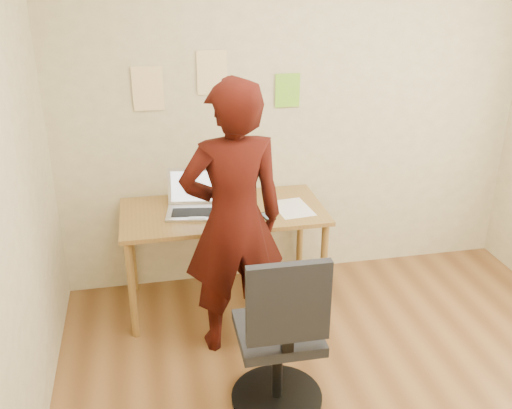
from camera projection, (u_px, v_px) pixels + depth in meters
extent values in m
cube|color=beige|center=(295.00, 106.00, 4.16)|extent=(3.50, 0.04, 2.70)
cube|color=olive|center=(223.00, 212.00, 3.94)|extent=(1.40, 0.70, 0.03)
cylinder|color=olive|center=(132.00, 290.00, 3.70)|extent=(0.05, 0.05, 0.71)
cylinder|color=olive|center=(323.00, 270.00, 3.94)|extent=(0.05, 0.05, 0.71)
cylinder|color=olive|center=(132.00, 248.00, 4.24)|extent=(0.05, 0.05, 0.71)
cylinder|color=olive|center=(300.00, 233.00, 4.48)|extent=(0.05, 0.05, 0.71)
cube|color=#BBBBC3|center=(194.00, 213.00, 3.87)|extent=(0.40, 0.31, 0.02)
cube|color=black|center=(194.00, 212.00, 3.86)|extent=(0.32, 0.19, 0.00)
cube|color=#BBBBC3|center=(194.00, 186.00, 3.96)|extent=(0.38, 0.13, 0.25)
cube|color=white|center=(194.00, 186.00, 3.96)|extent=(0.33, 0.11, 0.20)
cube|color=white|center=(293.00, 208.00, 3.96)|extent=(0.26, 0.35, 0.00)
cube|color=black|center=(267.00, 216.00, 3.83)|extent=(0.10, 0.14, 0.01)
cube|color=#3F4C59|center=(267.00, 216.00, 3.83)|extent=(0.08, 0.12, 0.00)
cube|color=#FED998|center=(148.00, 89.00, 3.87)|extent=(0.21, 0.00, 0.30)
cube|color=#FED998|center=(212.00, 73.00, 3.91)|extent=(0.21, 0.00, 0.30)
cube|color=#82D32F|center=(288.00, 90.00, 4.07)|extent=(0.18, 0.00, 0.24)
cube|color=black|center=(278.00, 332.00, 3.11)|extent=(0.45, 0.45, 0.06)
cube|color=black|center=(289.00, 304.00, 2.79)|extent=(0.42, 0.06, 0.44)
cube|color=black|center=(287.00, 341.00, 2.88)|extent=(0.06, 0.04, 0.12)
cylinder|color=black|center=(277.00, 368.00, 3.20)|extent=(0.06, 0.06, 0.44)
cylinder|color=black|center=(277.00, 397.00, 3.29)|extent=(0.52, 0.52, 0.03)
imported|color=black|center=(234.00, 221.00, 3.44)|extent=(0.67, 0.47, 1.76)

